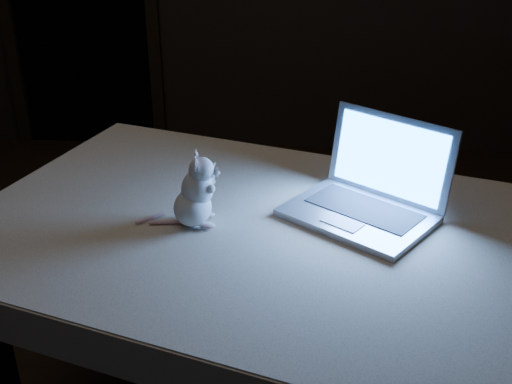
# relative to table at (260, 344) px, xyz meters

# --- Properties ---
(table) EXTENTS (1.78, 1.43, 0.83)m
(table) POSITION_rel_table_xyz_m (0.00, 0.00, 0.00)
(table) COLOR black
(table) RESTS_ON floor
(tablecloth) EXTENTS (2.00, 1.79, 0.12)m
(tablecloth) POSITION_rel_table_xyz_m (-0.08, 0.02, 0.37)
(tablecloth) COLOR beige
(tablecloth) RESTS_ON table
(laptop) EXTENTS (0.52, 0.51, 0.27)m
(laptop) POSITION_rel_table_xyz_m (0.28, 0.06, 0.56)
(laptop) COLOR #ABABB0
(laptop) RESTS_ON tablecloth
(plush_mouse) EXTENTS (0.20, 0.20, 0.21)m
(plush_mouse) POSITION_rel_table_xyz_m (-0.19, -0.00, 0.53)
(plush_mouse) COLOR silver
(plush_mouse) RESTS_ON tablecloth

